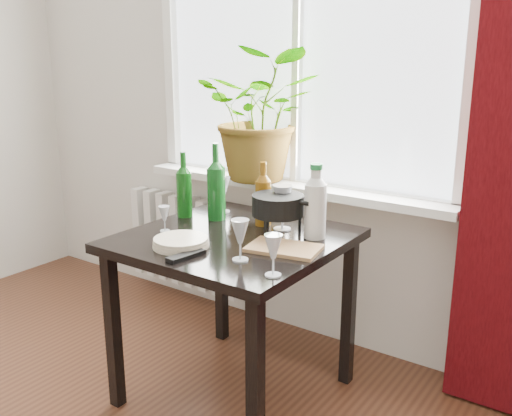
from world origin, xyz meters
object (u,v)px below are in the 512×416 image
Objects in this scene: tv_remote at (186,256)px; radiator at (185,240)px; wine_bottle_left at (184,184)px; fondue_pot at (278,214)px; table at (234,256)px; wine_bottle_right at (216,181)px; wineglass_front_right at (240,240)px; wineglass_front_left at (164,219)px; wineglass_far_right at (273,255)px; wineglass_back_left at (223,194)px; cutting_board at (284,248)px; wineglass_back_center at (282,207)px; bottle_amber at (263,193)px; potted_plant at (262,115)px; plate_stack at (181,242)px; cleaning_bottle at (315,200)px.

radiator is at bearing 140.59° from tv_remote.
fondue_pot is (0.50, 0.03, -0.07)m from wine_bottle_left.
radiator is 0.94× the size of table.
wine_bottle_right is 2.23× the size of wineglass_front_right.
tv_remote is at bearing -33.16° from wineglass_front_left.
table is 7.47× the size of wineglass_front_left.
wineglass_far_right is 0.83m from wineglass_back_left.
tv_remote is at bearing -131.74° from cutting_board.
wine_bottle_left is 2.68× the size of wineglass_front_left.
fondue_pot is at bearing -76.36° from wineglass_back_center.
bottle_amber is at bearing -26.71° from radiator.
tv_remote is at bearing -87.32° from table.
bottle_amber is 2.55× the size of wineglass_front_left.
wineglass_back_left is at bearing 114.65° from wine_bottle_right.
potted_plant is at bearing 76.64° from wine_bottle_left.
wineglass_far_right is 0.53m from wineglass_back_center.
potted_plant reaches higher than fondue_pot.
tv_remote is 0.38m from cutting_board.
plate_stack is (-0.46, 0.05, -0.06)m from wineglass_far_right.
plate_stack is 0.89× the size of fondue_pot.
wineglass_far_right is at bearing -36.32° from table.
wineglass_back_center reaches higher than wineglass_back_left.
wine_bottle_right is at bearing 18.30° from wine_bottle_left.
fondue_pot is (0.98, -0.50, 0.44)m from radiator.
bottle_amber reaches higher than wineglass_front_left.
wineglass_back_left is at bearing 167.24° from bottle_amber.
wine_bottle_left is at bearing 175.48° from fondue_pot.
wineglass_far_right reaches higher than table.
wine_bottle_left is at bearing 111.63° from wineglass_front_left.
wineglass_front_right is 0.91× the size of wineglass_back_left.
wineglass_back_center is 1.16× the size of wineglass_back_left.
radiator is 2.76× the size of bottle_amber.
wineglass_back_center is 0.91× the size of plate_stack.
bottle_amber is at bearing 77.06° from plate_stack.
cleaning_bottle reaches higher than wineglass_far_right.
cleaning_bottle is at bearing 2.38° from wine_bottle_right.
bottle_amber is 1.91× the size of wineglass_far_right.
cleaning_bottle reaches higher than table.
wineglass_front_left is at bearing -154.98° from table.
wineglass_front_left is (-0.28, -0.32, -0.09)m from bottle_amber.
wineglass_back_left reaches higher than wineglass_far_right.
potted_plant reaches higher than table.
wineglass_back_center reaches higher than radiator.
radiator is 5.05× the size of tv_remote.
wineglass_back_center reaches higher than cutting_board.
plate_stack reaches higher than tv_remote.
wine_bottle_right is (0.64, -0.48, 0.54)m from radiator.
cleaning_bottle is 0.64m from wineglass_front_left.
wineglass_back_left is at bearing 154.03° from fondue_pot.
wineglass_front_left is at bearing -91.80° from potted_plant.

